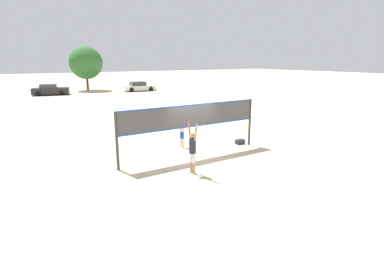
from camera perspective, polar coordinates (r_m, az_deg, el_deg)
ground_plane at (r=14.61m, az=-0.00°, el=-5.29°), size 200.00×200.00×0.00m
volleyball_net at (r=14.16m, az=-0.00°, el=1.52°), size 7.45×0.12×2.51m
player_spiker at (r=12.09m, az=0.10°, el=-3.65°), size 0.28×0.70×2.13m
player_blocker at (r=15.73m, az=-1.95°, el=0.26°), size 0.28×0.70×2.13m
volleyball at (r=11.96m, az=1.64°, el=-8.97°), size 0.22×0.22×0.22m
gear_bag at (r=16.77m, az=9.09°, el=-2.59°), size 0.50×0.29×0.26m
parked_car_near at (r=43.65m, az=-25.36°, el=6.55°), size 4.77×2.83×1.42m
parked_car_far at (r=45.30m, az=-10.06°, el=7.73°), size 4.83×2.22×1.38m
tree_left_cluster at (r=48.19m, az=-19.55°, el=11.62°), size 4.84×4.84×6.50m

